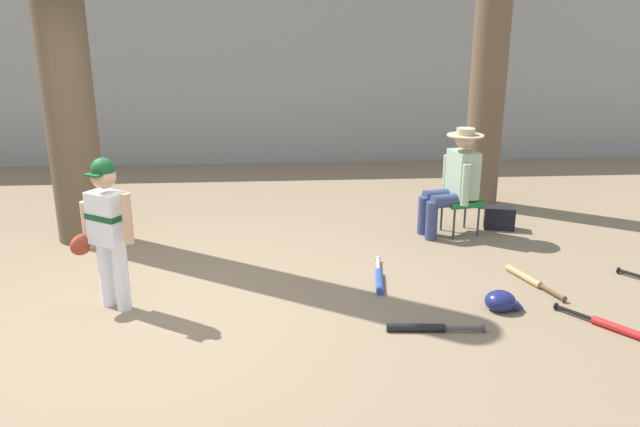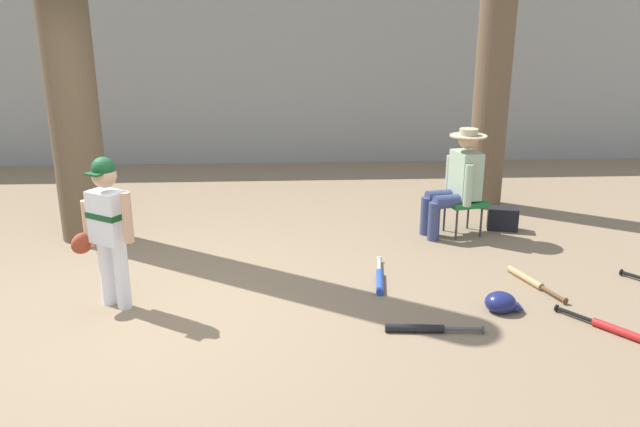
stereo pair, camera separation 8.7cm
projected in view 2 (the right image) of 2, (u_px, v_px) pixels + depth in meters
ground_plane at (149, 314)px, 5.36m from camera, size 60.00×60.00×0.00m
concrete_back_wall at (213, 80)px, 10.30m from camera, size 18.00×0.36×2.67m
tree_near_player at (62, 16)px, 6.44m from camera, size 0.84×0.84×5.60m
tree_behind_spectator at (499, 5)px, 7.59m from camera, size 0.72×0.72×5.70m
young_ballplayer at (107, 223)px, 5.29m from camera, size 0.60×0.37×1.31m
folding_stool at (464, 203)px, 7.15m from camera, size 0.48×0.48×0.41m
seated_spectator at (457, 180)px, 7.04m from camera, size 0.68×0.54×1.20m
handbag_beside_stool at (503, 219)px, 7.36m from camera, size 0.37×0.26×0.26m
bat_wood_tan at (529, 280)px, 5.95m from camera, size 0.30×0.76×0.07m
bat_red_barrel at (615, 329)px, 5.03m from camera, size 0.55×0.68×0.07m
bat_black_composite at (422, 328)px, 5.05m from camera, size 0.78×0.13×0.07m
bat_blue_youth at (380, 279)px, 5.97m from camera, size 0.17×0.81×0.07m
batting_helmet_navy at (501, 302)px, 5.39m from camera, size 0.31×0.24×0.18m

